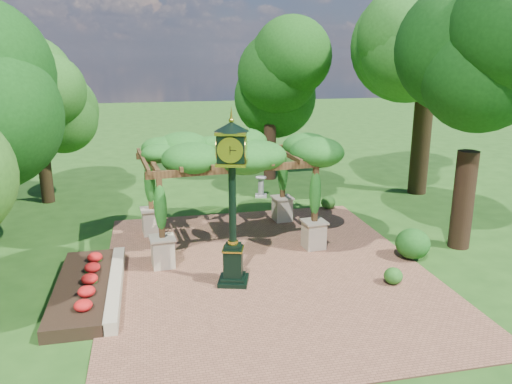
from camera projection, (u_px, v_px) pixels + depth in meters
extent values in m
plane|color=#1E4714|center=(274.00, 284.00, 14.97)|extent=(120.00, 120.00, 0.00)
cube|color=brown|center=(266.00, 270.00, 15.91)|extent=(10.00, 12.00, 0.04)
cube|color=#C6B793|center=(116.00, 285.00, 14.45)|extent=(0.35, 5.00, 0.40)
cube|color=red|center=(83.00, 289.00, 14.27)|extent=(1.50, 5.00, 0.36)
cube|color=black|center=(233.00, 281.00, 14.98)|extent=(1.07, 1.07, 0.13)
cube|color=black|center=(233.00, 263.00, 14.82)|extent=(0.67, 0.67, 0.97)
cube|color=gold|center=(233.00, 249.00, 14.70)|extent=(0.75, 0.75, 0.04)
cylinder|color=black|center=(232.00, 203.00, 14.33)|extent=(0.27, 0.27, 2.49)
cube|color=black|center=(232.00, 148.00, 13.89)|extent=(0.94, 0.94, 0.76)
cylinder|color=silver|center=(230.00, 150.00, 13.52)|extent=(0.63, 0.21, 0.65)
cone|color=black|center=(231.00, 126.00, 13.73)|extent=(1.21, 1.21, 0.27)
sphere|color=gold|center=(231.00, 120.00, 13.69)|extent=(0.15, 0.15, 0.15)
cube|color=#BCAC8C|center=(163.00, 252.00, 16.03)|extent=(0.75, 0.75, 0.95)
cube|color=#4F341B|center=(160.00, 208.00, 15.62)|extent=(0.18, 0.18, 1.96)
cube|color=#BCAC8C|center=(314.00, 235.00, 17.57)|extent=(0.75, 0.75, 0.95)
cube|color=#4F341B|center=(315.00, 194.00, 17.17)|extent=(0.18, 0.18, 1.96)
cube|color=#BCAC8C|center=(152.00, 222.00, 18.94)|extent=(0.75, 0.75, 0.95)
cube|color=#4F341B|center=(150.00, 183.00, 18.54)|extent=(0.18, 0.18, 1.96)
cube|color=#BCAC8C|center=(282.00, 209.00, 20.48)|extent=(0.75, 0.75, 0.95)
cube|color=#4F341B|center=(283.00, 174.00, 20.08)|extent=(0.18, 0.18, 1.96)
cube|color=#4F341B|center=(241.00, 169.00, 16.11)|extent=(6.12, 0.73, 0.23)
cube|color=#4F341B|center=(218.00, 151.00, 19.02)|extent=(6.12, 0.73, 0.23)
ellipsoid|color=#1D5C1A|center=(229.00, 151.00, 17.49)|extent=(6.46, 4.37, 1.06)
cube|color=gray|center=(261.00, 196.00, 24.13)|extent=(0.65, 0.65, 0.10)
cylinder|color=gray|center=(261.00, 187.00, 24.01)|extent=(0.33, 0.33, 0.89)
cylinder|color=gray|center=(261.00, 177.00, 23.89)|extent=(0.62, 0.62, 0.05)
ellipsoid|color=#205618|center=(393.00, 276.00, 14.86)|extent=(0.68, 0.68, 0.50)
ellipsoid|color=#194F16|center=(413.00, 244.00, 16.67)|extent=(1.48, 1.48, 1.02)
ellipsoid|color=#2E681E|center=(328.00, 202.00, 22.08)|extent=(0.69, 0.69, 0.58)
cylinder|color=#2F2212|center=(46.00, 176.00, 22.96)|extent=(0.58, 0.58, 2.51)
ellipsoid|color=#215117|center=(37.00, 105.00, 22.09)|extent=(3.88, 3.88, 3.96)
cylinder|color=#382116|center=(270.00, 152.00, 27.24)|extent=(0.67, 0.67, 3.03)
ellipsoid|color=#164411|center=(270.00, 79.00, 26.20)|extent=(4.26, 4.26, 4.78)
cylinder|color=#312413|center=(421.00, 144.00, 24.18)|extent=(0.89, 0.89, 4.86)
ellipsoid|color=#25611B|center=(433.00, 7.00, 22.50)|extent=(4.91, 4.91, 7.67)
cylinder|color=black|center=(463.00, 200.00, 17.42)|extent=(0.73, 0.73, 3.49)
ellipsoid|color=#0F370D|center=(479.00, 68.00, 16.22)|extent=(4.93, 4.93, 5.51)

